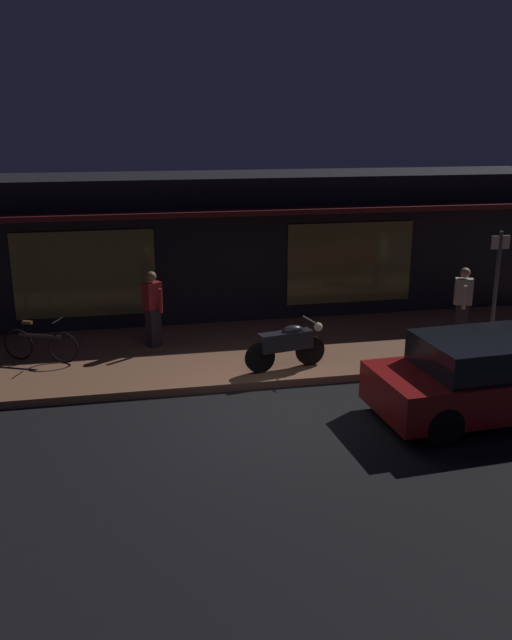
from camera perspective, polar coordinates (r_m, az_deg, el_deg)
The scene contains 9 objects.
ground_plane at distance 11.84m, azimuth 0.96°, elevation -7.77°, with size 60.00×60.00×0.00m, color black.
sidewalk_slab at distance 14.55m, azimuth -1.59°, elevation -2.70°, with size 18.00×4.00×0.15m, color brown.
storefront_building at distance 17.35m, azimuth -3.59°, elevation 6.37°, with size 18.00×3.30×3.60m.
motorcycle at distance 13.23m, azimuth 2.67°, elevation -2.10°, with size 1.69×0.62×0.97m.
bicycle_parked at distance 14.33m, azimuth -17.89°, elevation -2.02°, with size 1.54×0.70×0.91m.
person_photographer at distance 14.58m, azimuth -8.80°, elevation 1.07°, with size 0.45×0.54×1.67m.
person_bystander at distance 15.45m, azimuth 17.19°, elevation 1.40°, with size 0.44×0.60×1.67m.
sign_post at distance 16.02m, azimuth 19.83°, elevation 3.46°, with size 0.44×0.09×2.40m.
parked_car_near at distance 12.10m, azimuth 19.29°, elevation -4.62°, with size 4.20×2.02×1.42m.
Camera 1 is at (-2.35, -10.52, 4.91)m, focal length 37.56 mm.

